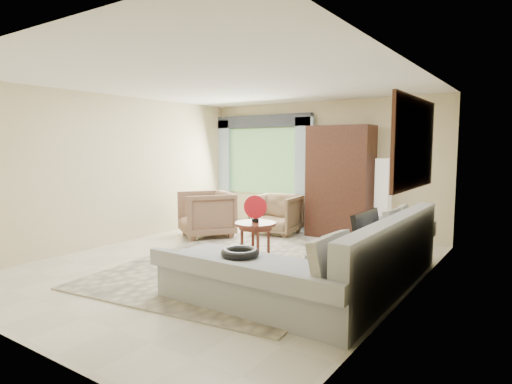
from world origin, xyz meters
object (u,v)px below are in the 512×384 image
Objects in this scene: sectional_sofa at (338,268)px; potted_plant at (214,211)px; armoire at (340,182)px; armchair_left at (206,214)px; coffee_table at (255,242)px; armchair_right at (276,214)px; tv_screen at (367,231)px; floor_lamp at (383,200)px.

potted_plant is at bearing 147.47° from sectional_sofa.
potted_plant is 2.97m from armoire.
armchair_left is (-3.34, 1.48, 0.15)m from sectional_sofa.
coffee_table is 2.12m from armchair_right.
potted_plant is 0.28× the size of armoire.
potted_plant is at bearing 151.19° from tv_screen.
armchair_left is 3.27m from floor_lamp.
armchair_right is (0.98, 0.95, -0.05)m from armchair_left.
potted_plant is (-2.57, 2.12, -0.03)m from coffee_table.
tv_screen reaches higher than armchair_right.
tv_screen is 3.45m from armchair_right.
armoire is at bearing 119.19° from tv_screen.
tv_screen reaches higher than potted_plant.
sectional_sofa is 3.24m from armoire.
armchair_left is 1.37m from armchair_right.
potted_plant is at bearing 158.41° from armchair_left.
sectional_sofa is 2.31× the size of floor_lamp.
armchair_right is 0.57× the size of floor_lamp.
potted_plant is 0.39× the size of floor_lamp.
sectional_sofa is 1.60m from coffee_table.
armchair_left is at bearing 160.55° from tv_screen.
coffee_table reaches higher than potted_plant.
coffee_table is 0.29× the size of armoire.
armoire is at bearing 68.45° from armchair_left.
armchair_right is 2.02m from floor_lamp.
floor_lamp reaches higher than armchair_right.
tv_screen is 0.86× the size of armchair_right.
tv_screen is 2.83m from floor_lamp.
potted_plant is (-1.74, 0.17, -0.10)m from armchair_right.
coffee_table is 2.73m from floor_lamp.
tv_screen is at bearing -28.81° from potted_plant.
armoire is at bearing -175.71° from floor_lamp.
tv_screen is at bearing 38.45° from sectional_sofa.
tv_screen is at bearing -8.91° from coffee_table.
tv_screen is at bearing 15.12° from armchair_left.
armchair_right is at bearing -5.65° from potted_plant.
armoire reaches higher than armchair_left.
armoire is 1.40× the size of floor_lamp.
armchair_left is (-3.60, 1.27, -0.29)m from tv_screen.
sectional_sofa is at bearing -52.04° from armchair_right.
sectional_sofa is at bearing -32.53° from potted_plant.
tv_screen is 0.49× the size of floor_lamp.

